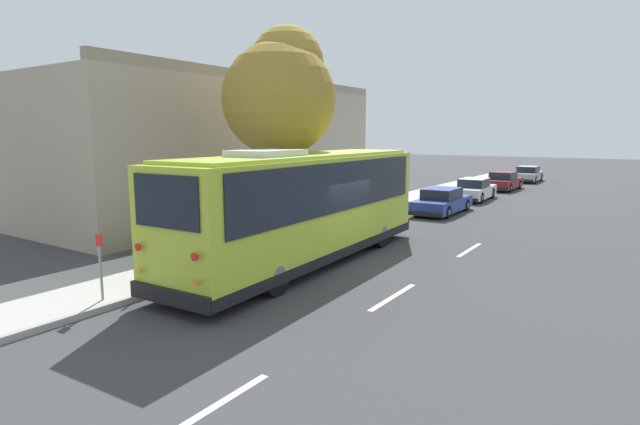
% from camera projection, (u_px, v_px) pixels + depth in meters
% --- Properties ---
extents(ground_plane, '(160.00, 160.00, 0.00)m').
position_uv_depth(ground_plane, '(333.00, 261.00, 15.51)').
color(ground_plane, '#3D3D3F').
extents(sidewalk_slab, '(80.00, 3.38, 0.15)m').
position_uv_depth(sidewalk_slab, '(246.00, 245.00, 17.48)').
color(sidewalk_slab, '#B2AFA8').
rests_on(sidewalk_slab, ground).
extents(curb_strip, '(80.00, 0.14, 0.15)m').
position_uv_depth(curb_strip, '(286.00, 251.00, 16.52)').
color(curb_strip, '#9D9A94').
rests_on(curb_strip, ground).
extents(shuttle_bus, '(11.05, 3.04, 3.49)m').
position_uv_depth(shuttle_bus, '(306.00, 202.00, 14.98)').
color(shuttle_bus, '#ADC633').
rests_on(shuttle_bus, ground).
extents(parked_sedan_blue, '(4.66, 1.78, 1.26)m').
position_uv_depth(parked_sedan_blue, '(442.00, 202.00, 24.81)').
color(parked_sedan_blue, navy).
rests_on(parked_sedan_blue, ground).
extents(parked_sedan_white, '(4.50, 1.83, 1.31)m').
position_uv_depth(parked_sedan_white, '(474.00, 190.00, 29.87)').
color(parked_sedan_white, silver).
rests_on(parked_sedan_white, ground).
extents(parked_sedan_maroon, '(4.48, 1.82, 1.29)m').
position_uv_depth(parked_sedan_maroon, '(503.00, 181.00, 35.32)').
color(parked_sedan_maroon, maroon).
rests_on(parked_sedan_maroon, ground).
extents(parked_sedan_silver, '(4.70, 1.85, 1.29)m').
position_uv_depth(parked_sedan_silver, '(528.00, 174.00, 41.47)').
color(parked_sedan_silver, '#A8AAAF').
rests_on(parked_sedan_silver, ground).
extents(street_tree, '(3.89, 3.89, 7.46)m').
position_uv_depth(street_tree, '(281.00, 93.00, 17.09)').
color(street_tree, brown).
rests_on(street_tree, sidewalk_slab).
extents(sign_post_near, '(0.06, 0.22, 1.53)m').
position_uv_depth(sign_post_near, '(100.00, 266.00, 11.30)').
color(sign_post_near, gray).
rests_on(sign_post_near, sidewalk_slab).
extents(sign_post_far, '(0.06, 0.06, 1.33)m').
position_uv_depth(sign_post_far, '(148.00, 260.00, 12.37)').
color(sign_post_far, gray).
rests_on(sign_post_far, sidewalk_slab).
extents(fire_hydrant, '(0.22, 0.22, 0.81)m').
position_uv_depth(fire_hydrant, '(363.00, 212.00, 21.73)').
color(fire_hydrant, gold).
rests_on(fire_hydrant, sidewalk_slab).
extents(building_backdrop, '(17.75, 7.50, 6.56)m').
position_uv_depth(building_backdrop, '(214.00, 151.00, 24.96)').
color(building_backdrop, tan).
rests_on(building_backdrop, ground).
extents(lane_stripe_behind, '(2.40, 0.14, 0.01)m').
position_uv_depth(lane_stripe_behind, '(211.00, 409.00, 7.16)').
color(lane_stripe_behind, silver).
rests_on(lane_stripe_behind, ground).
extents(lane_stripe_mid, '(2.40, 0.14, 0.01)m').
position_uv_depth(lane_stripe_mid, '(393.00, 297.00, 12.08)').
color(lane_stripe_mid, silver).
rests_on(lane_stripe_mid, ground).
extents(lane_stripe_ahead, '(2.40, 0.14, 0.01)m').
position_uv_depth(lane_stripe_ahead, '(470.00, 250.00, 17.01)').
color(lane_stripe_ahead, silver).
rests_on(lane_stripe_ahead, ground).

